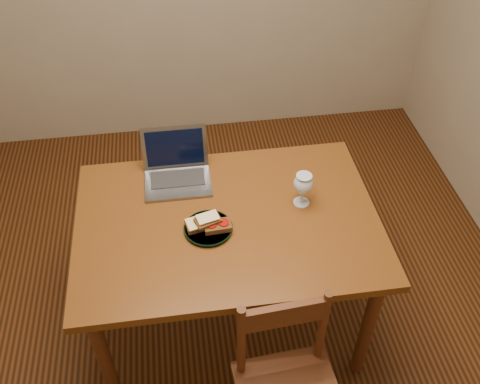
{
  "coord_description": "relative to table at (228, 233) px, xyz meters",
  "views": [
    {
      "loc": [
        -0.16,
        -1.67,
        2.4
      ],
      "look_at": [
        0.08,
        0.0,
        0.8
      ],
      "focal_mm": 40.0,
      "sensor_mm": 36.0,
      "label": 1
    }
  ],
  "objects": [
    {
      "name": "floor",
      "position": [
        -0.01,
        0.1,
        -0.66
      ],
      "size": [
        3.2,
        3.2,
        0.02
      ],
      "primitive_type": "cube",
      "color": "black",
      "rests_on": "ground"
    },
    {
      "name": "table",
      "position": [
        0.0,
        0.0,
        0.0
      ],
      "size": [
        1.3,
        0.9,
        0.74
      ],
      "color": "#55300E",
      "rests_on": "floor"
    },
    {
      "name": "plate",
      "position": [
        -0.09,
        -0.05,
        0.09
      ],
      "size": [
        0.21,
        0.21,
        0.02
      ],
      "primitive_type": "cylinder",
      "color": "black",
      "rests_on": "table"
    },
    {
      "name": "sandwich_cheese",
      "position": [
        -0.12,
        -0.04,
        0.12
      ],
      "size": [
        0.12,
        0.09,
        0.04
      ],
      "primitive_type": null,
      "rotation": [
        0.0,
        0.0,
        0.19
      ],
      "color": "#381E0C",
      "rests_on": "plate"
    },
    {
      "name": "sandwich_tomato",
      "position": [
        -0.05,
        -0.06,
        0.12
      ],
      "size": [
        0.12,
        0.07,
        0.04
      ],
      "primitive_type": null,
      "rotation": [
        0.0,
        0.0,
        0.06
      ],
      "color": "#381E0C",
      "rests_on": "plate"
    },
    {
      "name": "sandwich_top",
      "position": [
        -0.09,
        -0.04,
        0.14
      ],
      "size": [
        0.12,
        0.09,
        0.03
      ],
      "primitive_type": null,
      "rotation": [
        0.0,
        0.0,
        0.35
      ],
      "color": "#381E0C",
      "rests_on": "plate"
    },
    {
      "name": "milk_glass",
      "position": [
        0.34,
        0.05,
        0.17
      ],
      "size": [
        0.09,
        0.09,
        0.16
      ],
      "primitive_type": null,
      "color": "white",
      "rests_on": "table"
    },
    {
      "name": "laptop",
      "position": [
        -0.2,
        0.32,
        0.14
      ],
      "size": [
        0.3,
        0.28,
        0.22
      ],
      "rotation": [
        0.0,
        0.0,
        -0.01
      ],
      "color": "slate",
      "rests_on": "table"
    }
  ]
}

